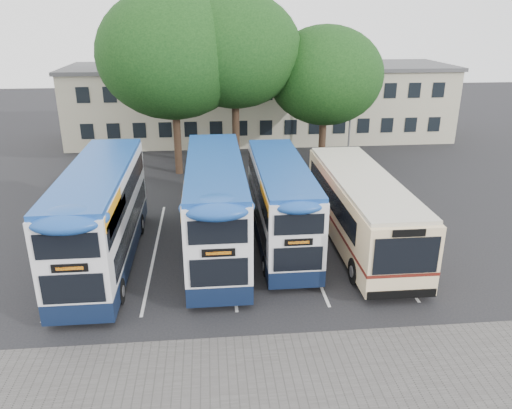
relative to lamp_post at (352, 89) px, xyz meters
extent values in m
plane|color=black|center=(-6.00, -19.97, -5.08)|extent=(120.00, 120.00, 0.00)
cube|color=#595654|center=(-8.00, -24.97, -5.08)|extent=(40.00, 6.00, 0.01)
cube|color=silver|center=(-16.75, -14.97, -5.08)|extent=(0.12, 11.00, 0.01)
cube|color=silver|center=(-13.25, -14.97, -5.08)|extent=(0.12, 11.00, 0.01)
cube|color=silver|center=(-9.75, -14.97, -5.08)|extent=(0.12, 11.00, 0.01)
cube|color=silver|center=(-6.25, -14.97, -5.08)|extent=(0.12, 11.00, 0.01)
cube|color=silver|center=(-2.75, -14.97, -5.08)|extent=(0.12, 11.00, 0.01)
cube|color=beige|center=(-6.00, 7.03, -2.08)|extent=(32.00, 8.00, 6.00)
cube|color=#4C4C4F|center=(-6.00, 7.03, 0.97)|extent=(32.40, 8.40, 0.30)
cube|color=black|center=(-6.00, 3.01, -3.38)|extent=(30.00, 0.06, 1.20)
cube|color=black|center=(-6.00, 3.01, -0.58)|extent=(30.00, 0.06, 1.20)
cylinder|color=gray|center=(0.00, 0.03, -0.58)|extent=(0.14, 0.14, 9.00)
cube|color=gray|center=(0.00, 0.03, 3.92)|extent=(0.12, 0.80, 0.12)
cube|color=gray|center=(0.00, -0.37, 3.87)|extent=(0.25, 0.50, 0.12)
cylinder|color=black|center=(-12.70, -3.04, -2.19)|extent=(0.50, 0.50, 5.78)
ellipsoid|color=black|center=(-12.70, -3.04, 2.78)|extent=(9.56, 9.56, 8.13)
cylinder|color=black|center=(-8.73, -2.74, -2.12)|extent=(0.50, 0.50, 5.92)
ellipsoid|color=black|center=(-8.73, -2.74, 2.97)|extent=(8.63, 8.63, 7.34)
cylinder|color=black|center=(-2.62, -2.38, -2.74)|extent=(0.50, 0.50, 4.69)
ellipsoid|color=black|center=(-2.62, -2.38, 1.29)|extent=(7.77, 7.77, 6.61)
cube|color=#0E1934|center=(-15.27, -15.97, -4.39)|extent=(2.47, 10.39, 0.79)
cube|color=silver|center=(-15.27, -15.97, -2.46)|extent=(2.47, 10.39, 3.07)
cube|color=#194597|center=(-15.27, -15.97, -0.88)|extent=(2.42, 10.18, 0.30)
cube|color=black|center=(-15.27, -15.67, -3.30)|extent=(2.51, 9.20, 0.99)
cube|color=black|center=(-15.27, -15.97, -1.77)|extent=(2.51, 9.80, 0.89)
cube|color=orange|center=(-14.03, -19.39, -1.23)|extent=(0.02, 3.17, 0.54)
cube|color=black|center=(-15.27, -21.20, -2.56)|extent=(1.19, 0.06, 0.30)
cylinder|color=black|center=(-16.39, -12.95, -4.59)|extent=(0.30, 0.99, 0.99)
cylinder|color=black|center=(-14.15, -12.95, -4.59)|extent=(0.30, 0.99, 0.99)
cylinder|color=black|center=(-16.39, -19.39, -4.59)|extent=(0.30, 0.99, 0.99)
cylinder|color=black|center=(-14.15, -19.39, -4.59)|extent=(0.30, 0.99, 0.99)
cube|color=#0E1934|center=(-10.36, -15.32, -4.39)|extent=(2.47, 10.36, 0.79)
cube|color=silver|center=(-10.36, -15.32, -2.47)|extent=(2.47, 10.36, 3.06)
cube|color=#194597|center=(-10.36, -15.32, -0.89)|extent=(2.42, 10.15, 0.30)
cube|color=black|center=(-10.36, -15.02, -3.31)|extent=(2.51, 9.18, 0.99)
cube|color=black|center=(-10.36, -15.32, -1.78)|extent=(2.51, 9.77, 0.89)
cube|color=orange|center=(-9.12, -18.72, -1.24)|extent=(0.02, 3.16, 0.54)
cube|color=black|center=(-10.36, -20.53, -2.57)|extent=(1.18, 0.06, 0.30)
cylinder|color=black|center=(-11.48, -12.31, -4.59)|extent=(0.30, 0.99, 0.99)
cylinder|color=black|center=(-9.25, -12.31, -4.59)|extent=(0.30, 0.99, 0.99)
cylinder|color=black|center=(-11.48, -18.72, -4.59)|extent=(0.30, 0.99, 0.99)
cylinder|color=black|center=(-9.25, -18.72, -4.59)|extent=(0.30, 0.99, 0.99)
cube|color=#0E1934|center=(-7.33, -14.73, -4.45)|extent=(2.25, 9.45, 0.72)
cube|color=silver|center=(-7.33, -14.73, -2.70)|extent=(2.25, 9.45, 2.79)
cube|color=#194597|center=(-7.33, -14.73, -1.26)|extent=(2.20, 9.26, 0.27)
cube|color=black|center=(-7.33, -14.46, -3.47)|extent=(2.29, 8.37, 0.90)
cube|color=black|center=(-7.33, -14.73, -2.07)|extent=(2.29, 8.91, 0.81)
cube|color=orange|center=(-6.19, -17.83, -1.58)|extent=(0.02, 2.88, 0.49)
cube|color=black|center=(-7.33, -19.48, -2.79)|extent=(1.08, 0.06, 0.27)
cylinder|color=black|center=(-8.35, -11.98, -4.63)|extent=(0.27, 0.90, 0.90)
cylinder|color=black|center=(-6.31, -11.98, -4.63)|extent=(0.27, 0.90, 0.90)
cylinder|color=black|center=(-8.35, -17.83, -4.63)|extent=(0.27, 0.90, 0.90)
cylinder|color=black|center=(-6.31, -17.83, -4.63)|extent=(0.27, 0.90, 0.90)
cube|color=#B4120C|center=(-6.18, -13.60, -2.07)|extent=(0.02, 3.60, 0.76)
cube|color=beige|center=(-3.56, -15.04, -3.33)|extent=(2.78, 11.12, 2.84)
cube|color=beige|center=(-3.56, -15.04, -1.86)|extent=(2.67, 10.67, 0.22)
cube|color=black|center=(-3.56, -14.48, -2.86)|extent=(2.82, 8.89, 1.00)
cube|color=#5D1912|center=(-3.56, -15.04, -3.81)|extent=(2.81, 11.14, 0.13)
cube|color=black|center=(-3.56, -20.62, -2.97)|extent=(2.45, 0.06, 1.45)
cylinder|color=black|center=(-4.81, -18.82, -4.53)|extent=(0.33, 1.11, 1.11)
cylinder|color=black|center=(-2.30, -18.82, -4.53)|extent=(0.33, 1.11, 1.11)
cylinder|color=black|center=(-4.81, -11.70, -4.53)|extent=(0.33, 1.11, 1.11)
cylinder|color=black|center=(-2.30, -11.70, -4.53)|extent=(0.33, 1.11, 1.11)
camera|label=1|loc=(-10.54, -36.24, 5.32)|focal=35.00mm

